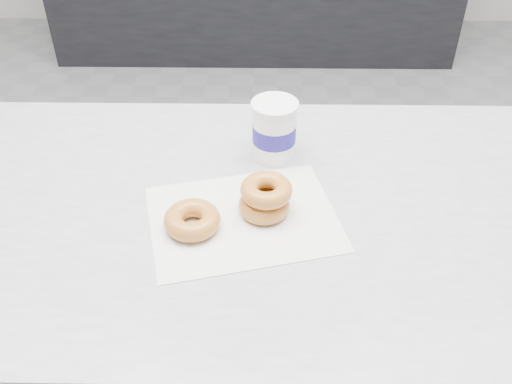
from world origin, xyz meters
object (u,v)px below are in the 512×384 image
(counter, at_px, (237,349))
(donut_stack, at_px, (265,198))
(donut_single, at_px, (192,220))
(coffee_cup, at_px, (274,130))

(counter, height_order, donut_stack, donut_stack)
(donut_single, relative_size, coffee_cup, 0.81)
(counter, xyz_separation_m, donut_stack, (0.06, -0.02, 0.48))
(donut_single, height_order, coffee_cup, coffee_cup)
(counter, bearing_deg, coffee_cup, 64.37)
(donut_stack, distance_m, coffee_cup, 0.19)
(counter, bearing_deg, donut_stack, -14.95)
(donut_stack, bearing_deg, coffee_cup, 84.47)
(counter, bearing_deg, donut_single, -137.64)
(counter, height_order, donut_single, donut_single)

